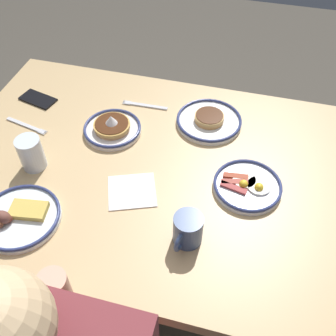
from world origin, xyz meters
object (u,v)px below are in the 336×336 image
(plate_center_pancakes, at_px, (112,128))
(drinking_glass, at_px, (32,155))
(plate_far_side, at_px, (247,186))
(cell_phone, at_px, (38,99))
(plate_near_main, at_px, (209,120))
(paper_napkin, at_px, (132,191))
(plate_far_companion, at_px, (18,217))
(coffee_mug, at_px, (187,230))
(fork_near, at_px, (145,105))
(fork_far, at_px, (27,126))

(plate_center_pancakes, bearing_deg, drinking_glass, 49.41)
(plate_far_side, height_order, cell_phone, plate_far_side)
(plate_near_main, xyz_separation_m, paper_napkin, (0.18, 0.39, -0.01))
(plate_far_companion, bearing_deg, cell_phone, -67.96)
(coffee_mug, xyz_separation_m, fork_near, (0.30, -0.55, -0.05))
(plate_center_pancakes, xyz_separation_m, drinking_glass, (0.19, 0.23, 0.03))
(plate_far_companion, relative_size, paper_napkin, 1.62)
(plate_far_side, bearing_deg, plate_far_companion, 24.79)
(plate_near_main, height_order, coffee_mug, coffee_mug)
(plate_far_companion, bearing_deg, plate_near_main, -129.00)
(fork_far, bearing_deg, plate_near_main, -163.75)
(plate_near_main, distance_m, fork_near, 0.27)
(paper_napkin, xyz_separation_m, fork_far, (0.48, -0.20, 0.00))
(plate_near_main, xyz_separation_m, plate_center_pancakes, (0.33, 0.14, 0.00))
(cell_phone, distance_m, paper_napkin, 0.62)
(plate_center_pancakes, height_order, paper_napkin, plate_center_pancakes)
(plate_far_companion, height_order, plate_far_side, plate_far_companion)
(plate_far_side, xyz_separation_m, cell_phone, (0.86, -0.24, -0.01))
(drinking_glass, bearing_deg, paper_napkin, 175.93)
(plate_center_pancakes, distance_m, paper_napkin, 0.30)
(coffee_mug, relative_size, fork_far, 0.64)
(plate_center_pancakes, distance_m, fork_far, 0.33)
(paper_napkin, xyz_separation_m, fork_near, (0.09, -0.42, 0.00))
(plate_center_pancakes, xyz_separation_m, plate_far_side, (-0.51, 0.14, -0.01))
(coffee_mug, height_order, fork_far, coffee_mug)
(coffee_mug, distance_m, fork_near, 0.63)
(fork_far, bearing_deg, fork_near, -149.88)
(plate_center_pancakes, bearing_deg, plate_far_side, 164.29)
(coffee_mug, bearing_deg, plate_far_side, -121.42)
(cell_phone, bearing_deg, fork_far, 116.11)
(cell_phone, xyz_separation_m, fork_near, (-0.42, -0.07, -0.00))
(plate_far_companion, distance_m, fork_near, 0.65)
(plate_far_side, distance_m, paper_napkin, 0.37)
(plate_near_main, height_order, plate_far_side, plate_near_main)
(plate_center_pancakes, bearing_deg, paper_napkin, 122.11)
(plate_near_main, distance_m, drinking_glass, 0.64)
(plate_center_pancakes, relative_size, plate_far_side, 0.96)
(plate_far_companion, distance_m, drinking_glass, 0.23)
(plate_far_side, distance_m, drinking_glass, 0.71)
(coffee_mug, bearing_deg, cell_phone, -33.62)
(coffee_mug, bearing_deg, plate_near_main, -86.23)
(plate_near_main, relative_size, drinking_glass, 2.10)
(cell_phone, relative_size, paper_napkin, 0.96)
(drinking_glass, distance_m, fork_near, 0.48)
(coffee_mug, xyz_separation_m, cell_phone, (0.72, -0.48, -0.05))
(plate_near_main, height_order, paper_napkin, plate_near_main)
(paper_napkin, bearing_deg, fork_near, -78.39)
(drinking_glass, distance_m, cell_phone, 0.37)
(plate_far_companion, relative_size, fork_near, 1.34)
(fork_far, bearing_deg, cell_phone, -77.91)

